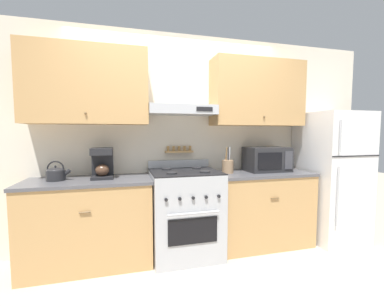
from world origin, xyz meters
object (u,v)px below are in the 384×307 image
object	(u,v)px
microwave	(267,159)
tea_kettle	(56,173)
refrigerator	(331,176)
coffee_maker	(102,163)
utensil_crock	(228,166)
stove_range	(185,213)

from	to	relation	value
microwave	tea_kettle	bearing A→B (deg)	-179.57
tea_kettle	microwave	bearing A→B (deg)	0.43
tea_kettle	refrigerator	bearing A→B (deg)	-1.87
refrigerator	coffee_maker	size ratio (longest dim) A/B	5.09
refrigerator	microwave	xyz separation A→B (m)	(-0.86, 0.12, 0.23)
tea_kettle	microwave	distance (m)	2.38
tea_kettle	utensil_crock	xyz separation A→B (m)	(1.85, 0.00, 0.01)
stove_range	utensil_crock	world-z (taller)	utensil_crock
tea_kettle	utensil_crock	bearing A→B (deg)	0.00
stove_range	coffee_maker	xyz separation A→B (m)	(-0.87, 0.11, 0.57)
microwave	stove_range	bearing A→B (deg)	-174.97
coffee_maker	microwave	xyz separation A→B (m)	(1.94, -0.01, -0.01)
tea_kettle	coffee_maker	bearing A→B (deg)	3.78
stove_range	coffee_maker	distance (m)	1.05
stove_range	utensil_crock	distance (m)	0.74
refrigerator	coffee_maker	world-z (taller)	refrigerator
stove_range	microwave	world-z (taller)	microwave
refrigerator	utensil_crock	size ratio (longest dim) A/B	5.25
stove_range	coffee_maker	bearing A→B (deg)	173.09
refrigerator	microwave	bearing A→B (deg)	171.80
stove_range	utensil_crock	size ratio (longest dim) A/B	3.36
coffee_maker	microwave	size ratio (longest dim) A/B	0.61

